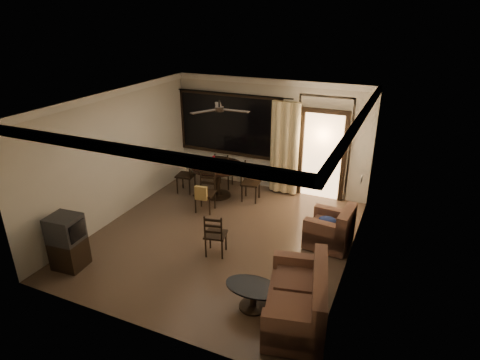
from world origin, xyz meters
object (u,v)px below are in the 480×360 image
at_px(coffee_table, 253,293).
at_px(dining_chair_east, 250,189).
at_px(sofa, 300,301).
at_px(dining_table, 217,172).
at_px(dining_chair_west, 187,181).
at_px(dining_chair_north, 224,177).
at_px(armchair, 332,230).
at_px(side_chair, 216,242).
at_px(tv_cabinet, 67,242).
at_px(dining_chair_south, 205,199).

bearing_deg(coffee_table, dining_chair_east, 113.21).
height_order(sofa, coffee_table, sofa).
relative_size(dining_table, dining_chair_west, 1.35).
distance_m(dining_chair_north, sofa, 5.06).
bearing_deg(dining_chair_east, dining_chair_west, 90.00).
relative_size(armchair, coffee_table, 0.98).
xyz_separation_m(sofa, side_chair, (-1.94, 1.06, -0.08)).
height_order(dining_chair_west, coffee_table, dining_chair_west).
distance_m(sofa, side_chair, 2.21).
bearing_deg(coffee_table, dining_chair_north, 121.52).
distance_m(dining_table, dining_chair_north, 0.66).
bearing_deg(dining_table, sofa, -47.80).
height_order(dining_chair_north, tv_cabinet, tv_cabinet).
relative_size(dining_table, dining_chair_north, 1.35).
xyz_separation_m(tv_cabinet, sofa, (4.16, 0.35, -0.17)).
distance_m(dining_chair_east, side_chair, 2.45).
bearing_deg(side_chair, dining_chair_north, -79.33).
distance_m(dining_chair_west, tv_cabinet, 3.65).
xyz_separation_m(dining_chair_south, dining_chair_north, (-0.21, 1.41, -0.02)).
height_order(tv_cabinet, armchair, tv_cabinet).
bearing_deg(sofa, armchair, 77.48).
height_order(dining_table, coffee_table, dining_table).
distance_m(dining_table, armchair, 3.29).
distance_m(dining_chair_west, dining_chair_south, 1.20).
xyz_separation_m(dining_table, coffee_table, (2.34, -3.42, -0.37)).
bearing_deg(dining_chair_west, dining_table, 90.07).
bearing_deg(tv_cabinet, dining_chair_east, 58.46).
height_order(sofa, side_chair, side_chair).
xyz_separation_m(dining_chair_west, dining_chair_south, (0.94, -0.75, 0.02)).
distance_m(dining_table, dining_chair_east, 0.91).
height_order(dining_table, dining_chair_west, dining_table).
xyz_separation_m(dining_chair_west, sofa, (3.90, -3.28, 0.06)).
xyz_separation_m(dining_chair_east, side_chair, (0.31, -2.43, -0.02)).
bearing_deg(dining_chair_east, dining_chair_south, 135.70).
bearing_deg(dining_chair_east, sofa, -154.44).
bearing_deg(dining_chair_north, coffee_table, 114.35).
bearing_deg(dining_chair_south, dining_chair_west, 134.30).
bearing_deg(dining_chair_south, coffee_table, -56.17).
bearing_deg(dining_chair_south, tv_cabinet, -119.53).
xyz_separation_m(dining_chair_north, sofa, (3.17, -3.94, 0.06)).
distance_m(dining_chair_south, tv_cabinet, 3.13).
relative_size(dining_chair_east, coffee_table, 1.05).
height_order(dining_chair_east, tv_cabinet, tv_cabinet).
height_order(dining_chair_east, side_chair, dining_chair_east).
relative_size(dining_table, sofa, 0.74).
bearing_deg(dining_table, dining_chair_west, -172.77).
distance_m(dining_chair_east, sofa, 4.15).
distance_m(sofa, armchair, 2.24).
bearing_deg(coffee_table, dining_table, 124.37).
bearing_deg(side_chair, tv_cabinet, 20.03).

